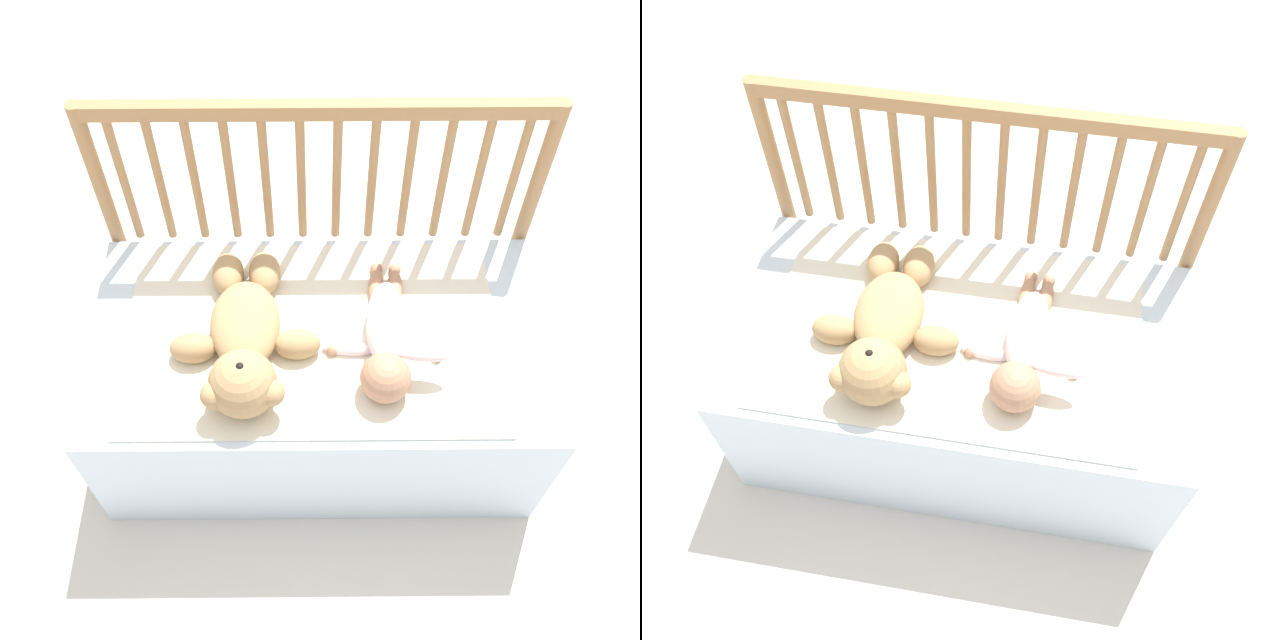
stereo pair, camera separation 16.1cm
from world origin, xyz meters
The scene contains 6 objects.
ground_plane centered at (0.00, 0.00, 0.00)m, with size 12.00×12.00×0.00m, color silver.
crib_mattress centered at (0.00, 0.00, 0.21)m, with size 1.08×0.58×0.42m.
crib_rail centered at (0.00, 0.31, 0.58)m, with size 1.08×0.04×0.83m.
blanket centered at (-0.02, 0.00, 0.42)m, with size 0.86×0.54×0.01m.
teddy_bear centered at (-0.17, -0.05, 0.48)m, with size 0.34×0.46×0.15m.
baby centered at (0.15, -0.05, 0.47)m, with size 0.28×0.40×0.11m.
Camera 2 is at (0.15, -0.91, 1.80)m, focal length 40.00 mm.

